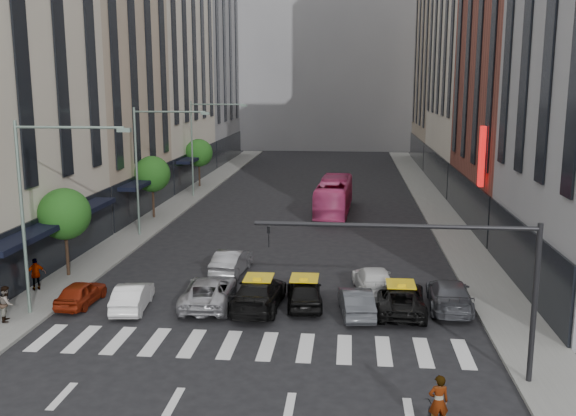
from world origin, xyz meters
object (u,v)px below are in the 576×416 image
(streetlamp_near, at_px, (41,192))
(car_white_front, at_px, (132,296))
(car_red, at_px, (81,293))
(streetlamp_mid, at_px, (149,154))
(pedestrian_near, at_px, (6,303))
(streetlamp_far, at_px, (202,136))
(bus, at_px, (334,196))
(taxi_center, at_px, (304,292))
(pedestrian_far, at_px, (36,274))
(taxi_left, at_px, (259,293))

(streetlamp_near, height_order, car_white_front, streetlamp_near)
(streetlamp_near, relative_size, car_red, 2.51)
(streetlamp_mid, bearing_deg, car_white_front, -76.28)
(pedestrian_near, bearing_deg, car_red, -60.75)
(car_red, relative_size, car_white_front, 0.91)
(streetlamp_mid, distance_m, streetlamp_far, 16.00)
(bus, bearing_deg, taxi_center, 90.92)
(taxi_center, bearing_deg, bus, -97.95)
(streetlamp_mid, bearing_deg, pedestrian_far, -100.08)
(streetlamp_far, bearing_deg, pedestrian_near, -92.51)
(car_red, xyz_separation_m, bus, (11.82, 23.93, 0.87))
(car_white_front, relative_size, taxi_center, 0.94)
(streetlamp_near, distance_m, car_white_front, 6.49)
(streetlamp_near, xyz_separation_m, car_white_front, (3.59, 1.30, -5.25))
(streetlamp_mid, distance_m, pedestrian_near, 17.85)
(streetlamp_near, bearing_deg, pedestrian_far, 124.47)
(car_white_front, height_order, pedestrian_far, pedestrian_far)
(streetlamp_far, bearing_deg, streetlamp_mid, -90.00)
(streetlamp_mid, xyz_separation_m, pedestrian_far, (-2.26, -12.71, -4.91))
(taxi_center, bearing_deg, car_red, -1.48)
(bus, distance_m, pedestrian_far, 26.84)
(car_white_front, xyz_separation_m, taxi_left, (6.07, 0.69, 0.12))
(taxi_left, xyz_separation_m, pedestrian_far, (-11.91, 1.30, 0.23))
(streetlamp_mid, bearing_deg, streetlamp_near, -90.00)
(pedestrian_far, bearing_deg, streetlamp_near, 88.21)
(car_white_front, height_order, taxi_left, taxi_left)
(streetlamp_far, bearing_deg, taxi_left, -72.17)
(car_red, height_order, taxi_center, taxi_center)
(streetlamp_near, bearing_deg, pedestrian_near, -142.85)
(streetlamp_far, distance_m, car_red, 30.81)
(taxi_left, height_order, taxi_center, taxi_left)
(car_white_front, distance_m, pedestrian_near, 5.59)
(taxi_center, xyz_separation_m, pedestrian_near, (-13.28, -3.60, 0.25))
(taxi_center, bearing_deg, streetlamp_mid, -54.64)
(taxi_center, height_order, bus, bus)
(streetlamp_near, height_order, streetlamp_far, same)
(streetlamp_near, height_order, bus, streetlamp_near)
(streetlamp_far, xyz_separation_m, pedestrian_near, (-1.45, -33.10, -4.94))
(taxi_left, height_order, pedestrian_near, pedestrian_near)
(streetlamp_far, xyz_separation_m, bus, (12.67, -6.41, -4.43))
(streetlamp_mid, distance_m, pedestrian_far, 13.81)
(streetlamp_far, height_order, car_red, streetlamp_far)
(bus, bearing_deg, car_red, 66.71)
(streetlamp_near, bearing_deg, streetlamp_mid, 90.00)
(streetlamp_near, xyz_separation_m, car_red, (0.84, 1.66, -5.29))
(streetlamp_near, relative_size, taxi_left, 1.69)
(taxi_center, distance_m, bus, 23.12)
(streetlamp_far, distance_m, taxi_left, 31.94)
(car_red, relative_size, taxi_left, 0.67)
(car_red, relative_size, bus, 0.34)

